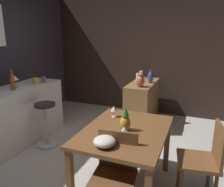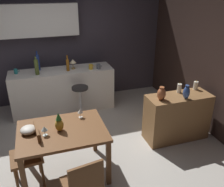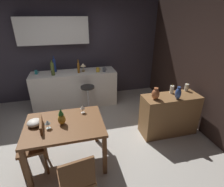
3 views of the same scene
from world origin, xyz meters
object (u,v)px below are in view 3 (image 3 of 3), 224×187
Objects in this scene: bar_stool at (88,99)px; wine_bottle_cobalt at (54,65)px; fruit_bowl at (34,123)px; counter_lamp at (83,65)px; pillar_candle_tall at (172,89)px; vase_copper at (156,94)px; vase_ceramic_blue at (178,93)px; wine_bottle_amber at (78,67)px; cup_teal at (36,72)px; pineapple_centerpiece at (61,118)px; sideboard_cabinet at (169,115)px; chair_near_window at (36,144)px; chair_by_doorway at (77,179)px; wine_glass_right at (82,107)px; cup_slate at (104,70)px; cup_mustard at (98,70)px; dining_table at (65,129)px; wine_bottle_olive at (52,68)px; pillar_candle_short at (187,87)px; wine_glass_left at (47,122)px.

wine_bottle_cobalt is (-0.71, 0.66, 0.71)m from bar_stool.
counter_lamp is (0.92, 1.94, 0.27)m from fruit_bowl.
vase_copper reaches higher than pillar_candle_tall.
wine_bottle_amber is at bearing 133.23° from vase_ceramic_blue.
pineapple_centerpiece is at bearing -73.80° from cup_teal.
sideboard_cabinet is 1.28× the size of chair_near_window.
pineapple_centerpiece is 1.29× the size of counter_lamp.
wine_bottle_cobalt is (-0.30, 2.96, 0.58)m from chair_by_doorway.
fruit_bowl is 1.15× the size of pillar_candle_tall.
wine_glass_right is 1.72m from vase_ceramic_blue.
cup_teal is at bearing 177.19° from counter_lamp.
pineapple_centerpiece is at bearing -119.13° from cup_slate.
cup_slate is at bearing 126.52° from pillar_candle_tall.
chair_by_doorway is 2.22× the size of wine_bottle_cobalt.
sideboard_cabinet is at bearing 6.11° from vase_copper.
sideboard_cabinet is 0.51m from pillar_candle_tall.
chair_by_doorway is at bearing -105.29° from cup_mustard.
chair_by_doorway is 0.90m from pineapple_centerpiece.
chair_by_doorway is at bearing -100.21° from bar_stool.
dining_table is 9.61× the size of cup_mustard.
wine_bottle_olive reaches higher than chair_by_doorway.
cup_slate reaches higher than pillar_candle_short.
counter_lamp is at bearing -2.81° from cup_teal.
fruit_bowl is at bearing -165.27° from wine_glass_right.
wine_bottle_olive is at bearing 142.74° from vase_ceramic_blue.
wine_bottle_olive is at bearing -170.69° from counter_lamp.
cup_teal is at bearing 172.79° from cup_mustard.
vase_ceramic_blue is at bearing -2.47° from wine_glass_right.
cup_slate is at bearing 135.17° from pillar_candle_short.
dining_table is 2.08m from cup_mustard.
pineapple_centerpiece is at bearing -174.89° from vase_ceramic_blue.
vase_copper is (-0.37, -0.04, 0.51)m from sideboard_cabinet.
wine_bottle_amber is (0.80, 1.86, 0.26)m from fruit_bowl.
vase_copper is 0.41m from vase_ceramic_blue.
sideboard_cabinet is 3.19m from cup_teal.
vase_ceramic_blue is at bearing 5.07° from dining_table.
wine_bottle_olive is 0.45m from cup_teal.
vase_ceramic_blue reaches higher than pillar_candle_short.
chair_near_window is 2.50m from vase_ceramic_blue.
cup_teal is at bearing 172.60° from cup_slate.
wine_bottle_olive is 2.70m from pillar_candle_tall.
chair_by_doorway is at bearing -58.87° from fruit_bowl.
wine_bottle_amber is 2.39m from vase_ceramic_blue.
wine_bottle_olive is 2.98× the size of cup_mustard.
counter_lamp reaches higher than wine_glass_left.
wine_glass_right is 2.11m from pillar_candle_short.
wine_glass_right is at bearing -108.56° from cup_mustard.
cup_mustard is at bearing 124.63° from vase_ceramic_blue.
wine_bottle_cobalt is 0.61m from wine_bottle_amber.
cup_mustard is at bearing 129.93° from pillar_candle_tall.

